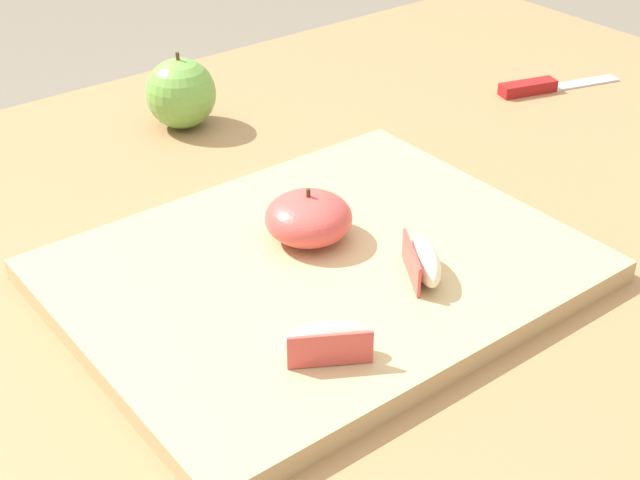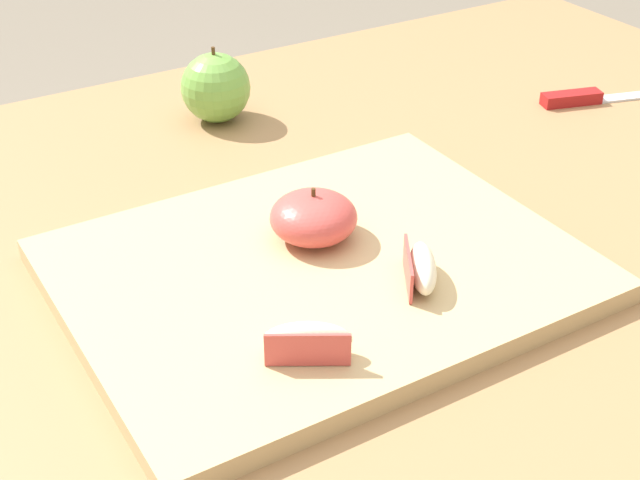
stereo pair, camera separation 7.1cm
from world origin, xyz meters
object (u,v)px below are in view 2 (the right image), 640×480
object	(u,v)px
apple_wedge_near_knife	(308,340)
paring_knife	(582,98)
apple_half_skin_up	(314,217)
whole_apple_granny_green	(216,88)
apple_wedge_right	(421,268)
cutting_board	(320,270)

from	to	relation	value
apple_wedge_near_knife	paring_knife	world-z (taller)	apple_wedge_near_knife
paring_knife	apple_half_skin_up	bearing A→B (deg)	-164.65
apple_half_skin_up	paring_knife	bearing A→B (deg)	15.35
apple_half_skin_up	whole_apple_granny_green	world-z (taller)	whole_apple_granny_green
apple_half_skin_up	apple_wedge_near_knife	size ratio (longest dim) A/B	1.15
apple_wedge_right	apple_half_skin_up	bearing A→B (deg)	110.79
apple_wedge_near_knife	apple_wedge_right	size ratio (longest dim) A/B	1.00
apple_half_skin_up	paring_knife	size ratio (longest dim) A/B	0.46
paring_knife	whole_apple_granny_green	world-z (taller)	whole_apple_granny_green
apple_wedge_near_knife	apple_wedge_right	world-z (taller)	same
paring_knife	whole_apple_granny_green	distance (m)	0.42
apple_half_skin_up	apple_wedge_near_knife	xyz separation A→B (m)	(-0.08, -0.13, -0.01)
apple_half_skin_up	paring_knife	xyz separation A→B (m)	(0.43, 0.12, -0.03)
cutting_board	apple_wedge_near_knife	size ratio (longest dim) A/B	6.33
apple_wedge_near_knife	cutting_board	bearing A→B (deg)	54.94
apple_wedge_near_knife	whole_apple_granny_green	distance (m)	0.44
cutting_board	apple_half_skin_up	world-z (taller)	apple_half_skin_up
whole_apple_granny_green	cutting_board	bearing A→B (deg)	-100.93
apple_wedge_near_knife	whole_apple_granny_green	size ratio (longest dim) A/B	0.76
apple_half_skin_up	apple_wedge_right	size ratio (longest dim) A/B	1.15
apple_wedge_near_knife	paring_knife	bearing A→B (deg)	25.92
cutting_board	apple_wedge_near_knife	distance (m)	0.12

